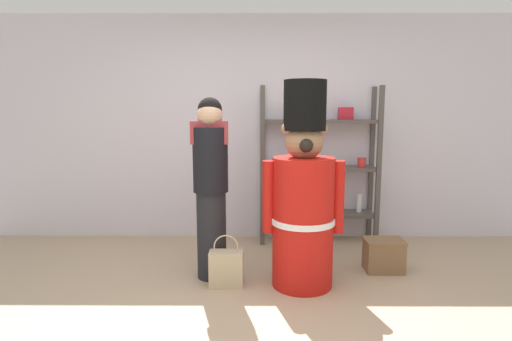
{
  "coord_description": "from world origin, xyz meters",
  "views": [
    {
      "loc": [
        0.05,
        -2.65,
        1.51
      ],
      "look_at": [
        0.03,
        0.83,
        1.0
      ],
      "focal_mm": 28.63,
      "sensor_mm": 36.0,
      "label": 1
    }
  ],
  "objects_px": {
    "shopping_bag": "(226,268)",
    "display_crate": "(384,255)",
    "person_shopper": "(211,184)",
    "teddy_bear_guard": "(303,201)",
    "merchandise_shelf": "(319,166)"
  },
  "relations": [
    {
      "from": "shopping_bag",
      "to": "display_crate",
      "type": "bearing_deg",
      "value": 13.47
    },
    {
      "from": "shopping_bag",
      "to": "display_crate",
      "type": "distance_m",
      "value": 1.51
    },
    {
      "from": "merchandise_shelf",
      "to": "display_crate",
      "type": "bearing_deg",
      "value": -61.63
    },
    {
      "from": "merchandise_shelf",
      "to": "person_shopper",
      "type": "xyz_separation_m",
      "value": [
        -1.12,
        -1.06,
        -0.01
      ]
    },
    {
      "from": "person_shopper",
      "to": "shopping_bag",
      "type": "bearing_deg",
      "value": -54.44
    },
    {
      "from": "teddy_bear_guard",
      "to": "shopping_bag",
      "type": "height_order",
      "value": "teddy_bear_guard"
    },
    {
      "from": "person_shopper",
      "to": "merchandise_shelf",
      "type": "bearing_deg",
      "value": 43.59
    },
    {
      "from": "person_shopper",
      "to": "display_crate",
      "type": "distance_m",
      "value": 1.77
    },
    {
      "from": "person_shopper",
      "to": "shopping_bag",
      "type": "distance_m",
      "value": 0.75
    },
    {
      "from": "person_shopper",
      "to": "shopping_bag",
      "type": "xyz_separation_m",
      "value": [
        0.15,
        -0.2,
        -0.71
      ]
    },
    {
      "from": "person_shopper",
      "to": "teddy_bear_guard",
      "type": "bearing_deg",
      "value": -11.92
    },
    {
      "from": "teddy_bear_guard",
      "to": "person_shopper",
      "type": "relative_size",
      "value": 1.08
    },
    {
      "from": "person_shopper",
      "to": "shopping_bag",
      "type": "height_order",
      "value": "person_shopper"
    },
    {
      "from": "shopping_bag",
      "to": "person_shopper",
      "type": "bearing_deg",
      "value": 125.56
    },
    {
      "from": "teddy_bear_guard",
      "to": "shopping_bag",
      "type": "distance_m",
      "value": 0.89
    }
  ]
}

